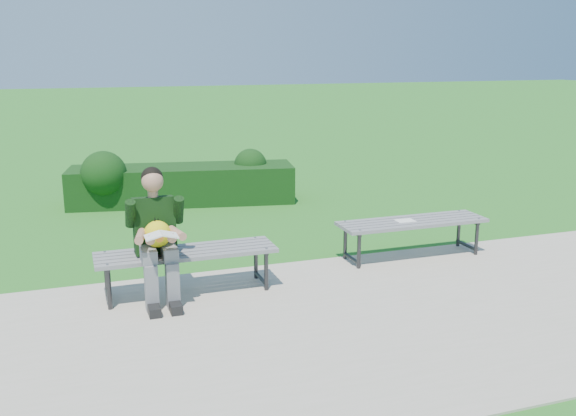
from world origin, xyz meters
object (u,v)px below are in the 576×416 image
Objects in this scene: hedge at (176,182)px; bench_right at (412,225)px; paper_sheet at (405,221)px; bench_left at (187,256)px; seated_boy at (156,232)px.

bench_right is at bearing -60.04° from hedge.
bench_left is at bearing -173.29° from paper_sheet.
paper_sheet is at bearing 7.89° from seated_boy.
hedge is 2.05× the size of bench_left.
hedge is 4.14m from bench_left.
seated_boy is at bearing -172.11° from paper_sheet.
hedge is at bearing 78.31° from seated_boy.
bench_left is 1.37× the size of seated_boy.
bench_right is 3.09m from seated_boy.
seated_boy reaches higher than bench_right.
hedge is 2.81× the size of seated_boy.
bench_right is (2.75, 0.31, 0.00)m from bench_left.
bench_right is at bearing 7.64° from seated_boy.
seated_boy reaches higher than bench_left.
paper_sheet is at bearing 180.00° from bench_right.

